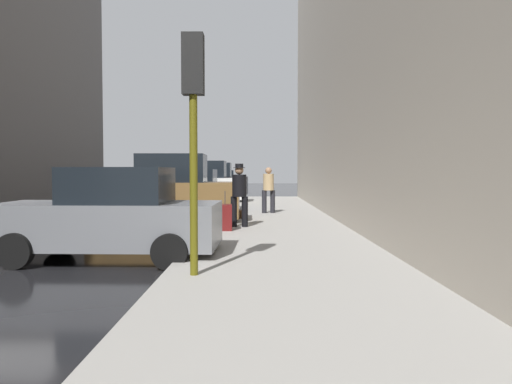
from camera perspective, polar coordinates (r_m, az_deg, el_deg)
The scene contains 14 objects.
ground_plane at distance 12.25m, azimuth -26.59°, elevation -5.91°, with size 120.00×120.00×0.00m, color black.
sidewalk at distance 10.98m, azimuth 2.88°, elevation -6.20°, with size 4.00×40.00×0.15m, color gray.
parked_gray_coupe at distance 9.98m, azimuth -16.33°, elevation -2.68°, with size 4.25×2.16×1.79m.
parked_bronze_suv at distance 15.95m, azimuth -10.16°, elevation -0.10°, with size 4.63×2.11×2.25m.
parked_blue_sedan at distance 20.81m, azimuth -7.79°, elevation -0.01°, with size 4.27×2.19×1.79m.
parked_white_van at distance 26.09m, azimuth -6.23°, elevation 0.88°, with size 4.64×2.15×2.25m.
parked_black_suv at distance 31.77m, azimuth -5.13°, elevation 1.15°, with size 4.62×2.10×2.25m.
parked_dark_green_sedan at distance 37.68m, azimuth -4.34°, elevation 1.07°, with size 4.23×2.12×1.79m.
fire_hydrant at distance 17.56m, azimuth -3.31°, elevation -1.59°, with size 0.42×0.22×0.70m.
traffic_light at distance 7.60m, azimuth -7.27°, elevation 10.27°, with size 0.32×0.32×3.60m.
pedestrian_with_fedora at distance 14.03m, azimuth -2.02°, elevation 0.03°, with size 0.53×0.48×1.78m.
pedestrian_in_tan_coat at distance 18.67m, azimuth 1.34°, elevation 0.52°, with size 0.52×0.46×1.71m.
rolling_suitcase at distance 13.30m, azimuth -3.65°, elevation -2.89°, with size 0.39×0.58×1.04m.
duffel_bag at distance 16.59m, azimuth -1.83°, elevation -2.54°, with size 0.32×0.44×0.28m.
Camera 1 is at (5.43, -10.84, 1.71)m, focal length 35.00 mm.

